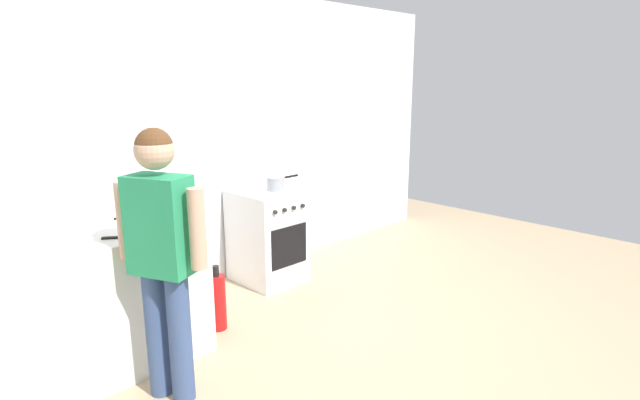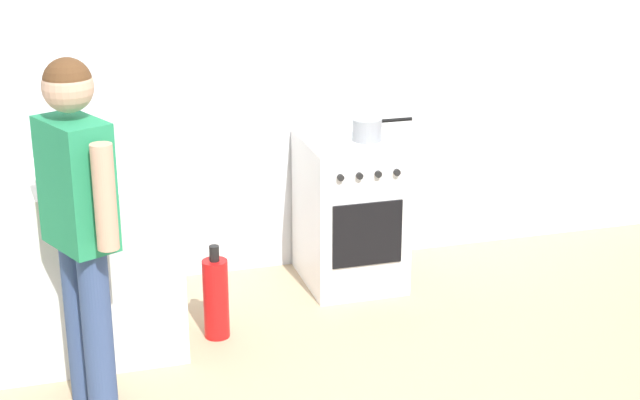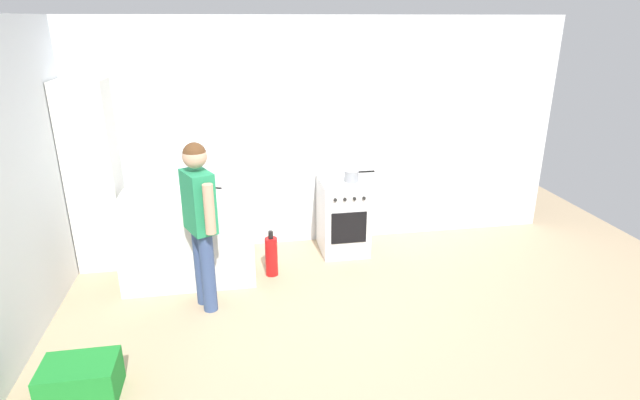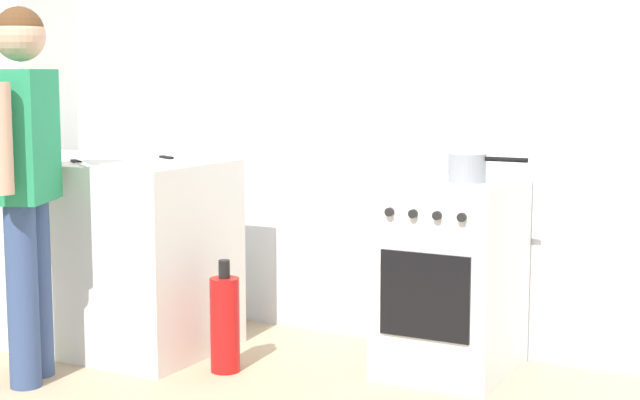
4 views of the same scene
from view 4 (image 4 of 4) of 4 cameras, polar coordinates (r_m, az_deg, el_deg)
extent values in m
cube|color=silver|center=(4.72, 5.44, 7.26)|extent=(6.00, 0.10, 2.60)
cube|color=silver|center=(4.88, -13.04, -2.92)|extent=(1.30, 0.70, 0.90)
cube|color=white|center=(4.34, 7.65, -4.44)|extent=(0.53, 0.60, 0.85)
cube|color=black|center=(4.06, 6.10, -5.59)|extent=(0.39, 0.01, 0.36)
cylinder|color=black|center=(4.20, 5.66, 1.03)|extent=(0.17, 0.17, 0.01)
cylinder|color=black|center=(4.12, 8.69, 0.84)|extent=(0.17, 0.17, 0.01)
cylinder|color=black|center=(4.42, 6.86, 1.33)|extent=(0.17, 0.17, 0.01)
cylinder|color=black|center=(4.34, 9.76, 1.16)|extent=(0.17, 0.17, 0.01)
cylinder|color=black|center=(4.05, 4.05, -0.70)|extent=(0.04, 0.02, 0.04)
cylinder|color=black|center=(4.01, 5.42, -0.80)|extent=(0.04, 0.02, 0.04)
cylinder|color=black|center=(3.97, 6.82, -0.90)|extent=(0.04, 0.02, 0.04)
cylinder|color=black|center=(3.94, 8.24, -1.01)|extent=(0.04, 0.02, 0.04)
cylinder|color=gray|center=(4.19, 8.55, 1.86)|extent=(0.16, 0.16, 0.12)
cylinder|color=black|center=(4.14, 10.80, 2.33)|extent=(0.18, 0.02, 0.02)
cube|color=silver|center=(4.48, -13.52, 1.99)|extent=(0.20, 0.15, 0.01)
cube|color=black|center=(4.64, -14.01, 2.19)|extent=(0.11, 0.08, 0.01)
cube|color=silver|center=(4.89, -9.54, 2.54)|extent=(0.14, 0.10, 0.01)
cube|color=black|center=(4.78, -8.93, 2.47)|extent=(0.11, 0.07, 0.01)
cylinder|color=#384C7A|center=(4.27, -16.91, -5.39)|extent=(0.13, 0.13, 0.78)
cylinder|color=#384C7A|center=(4.42, -16.17, -4.94)|extent=(0.13, 0.13, 0.78)
cube|color=#268C59|center=(4.25, -16.87, 3.59)|extent=(0.32, 0.39, 0.55)
cylinder|color=tan|center=(4.03, -18.09, 3.42)|extent=(0.09, 0.09, 0.44)
cylinder|color=tan|center=(4.48, -15.78, 3.88)|extent=(0.09, 0.09, 0.44)
sphere|color=tan|center=(4.25, -17.08, 9.12)|extent=(0.21, 0.21, 0.21)
sphere|color=brown|center=(4.25, -17.09, 9.39)|extent=(0.20, 0.20, 0.20)
cylinder|color=red|center=(4.36, -5.55, -7.25)|extent=(0.13, 0.13, 0.42)
cylinder|color=black|center=(4.30, -5.59, -4.02)|extent=(0.05, 0.05, 0.08)
cube|color=silver|center=(5.82, -17.11, 4.04)|extent=(0.48, 0.44, 2.00)
camera|label=1|loc=(4.30, -55.54, 11.05)|focal=28.00mm
camera|label=2|loc=(3.44, -81.58, 18.65)|focal=55.00mm
camera|label=3|loc=(3.20, -89.55, 23.23)|focal=28.00mm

